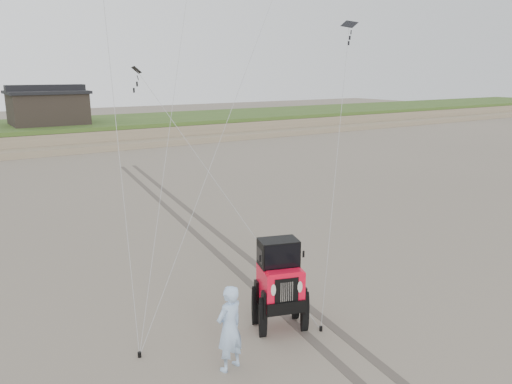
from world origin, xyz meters
The scene contains 8 objects.
ground centered at (0.00, 0.00, 0.00)m, with size 160.00×160.00×0.00m, color #6B6054.
dune_ridge centered at (0.00, 37.50, 0.82)m, with size 160.00×14.25×1.73m.
cabin centered at (2.00, 37.00, 3.24)m, with size 6.40×5.40×3.35m.
jeep centered at (0.01, -0.28, 0.90)m, with size 2.07×4.81×1.79m, color red, non-canonical shape.
man centered at (-1.89, -1.11, 0.94)m, with size 0.69×0.45×1.89m, color #8BADD7.
stake_main centered at (-3.36, 0.35, 0.06)m, with size 0.08×0.08×0.12m, color black.
stake_aux centered at (0.76, -0.95, 0.06)m, with size 0.08×0.08×0.12m, color black.
tire_tracks centered at (2.00, 8.00, 0.00)m, with size 5.22×29.74×0.01m.
Camera 1 is at (-6.56, -9.34, 6.16)m, focal length 35.00 mm.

